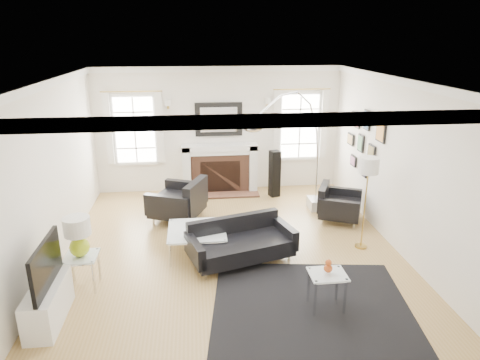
{
  "coord_description": "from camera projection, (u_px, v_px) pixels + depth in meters",
  "views": [
    {
      "loc": [
        -0.57,
        -6.49,
        3.42
      ],
      "look_at": [
        0.18,
        0.3,
        1.11
      ],
      "focal_mm": 32.0,
      "sensor_mm": 36.0,
      "label": 1
    }
  ],
  "objects": [
    {
      "name": "sofa",
      "position": [
        240.0,
        243.0,
        6.79
      ],
      "size": [
        1.81,
        1.2,
        0.54
      ],
      "color": "black",
      "rests_on": "floor"
    },
    {
      "name": "front_wall",
      "position": [
        259.0,
        264.0,
        3.99
      ],
      "size": [
        5.5,
        0.04,
        2.8
      ],
      "primitive_type": "cube",
      "color": "white",
      "rests_on": "floor"
    },
    {
      "name": "orange_vase",
      "position": [
        328.0,
        267.0,
        5.46
      ],
      "size": [
        0.11,
        0.11,
        0.18
      ],
      "color": "#B54717",
      "rests_on": "nesting_table"
    },
    {
      "name": "gourd_lamp",
      "position": [
        78.0,
        234.0,
        5.87
      ],
      "size": [
        0.36,
        0.36,
        0.58
      ],
      "color": "#B1CF19",
      "rests_on": "side_table_left"
    },
    {
      "name": "armchair_left",
      "position": [
        181.0,
        202.0,
        8.25
      ],
      "size": [
        1.21,
        1.28,
        0.68
      ],
      "color": "black",
      "rests_on": "floor"
    },
    {
      "name": "speaker_tower",
      "position": [
        275.0,
        174.0,
        9.46
      ],
      "size": [
        0.26,
        0.26,
        1.04
      ],
      "primitive_type": "cube",
      "rotation": [
        0.0,
        0.0,
        0.29
      ],
      "color": "black",
      "rests_on": "floor"
    },
    {
      "name": "armchair_right",
      "position": [
        337.0,
        205.0,
        8.26
      ],
      "size": [
        1.03,
        1.08,
        0.57
      ],
      "color": "black",
      "rests_on": "floor"
    },
    {
      "name": "gallery_wall",
      "position": [
        364.0,
        138.0,
        8.28
      ],
      "size": [
        0.04,
        1.73,
        1.29
      ],
      "color": "black",
      "rests_on": "right_wall"
    },
    {
      "name": "window_left",
      "position": [
        135.0,
        130.0,
        9.38
      ],
      "size": [
        1.24,
        0.15,
        1.62
      ],
      "color": "white",
      "rests_on": "back_wall"
    },
    {
      "name": "mantel_mirror",
      "position": [
        219.0,
        119.0,
        9.52
      ],
      "size": [
        1.05,
        0.07,
        0.75
      ],
      "color": "black",
      "rests_on": "back_wall"
    },
    {
      "name": "ceiling",
      "position": [
        230.0,
        80.0,
        6.37
      ],
      "size": [
        5.5,
        6.0,
        0.02
      ],
      "primitive_type": "cube",
      "color": "white",
      "rests_on": "back_wall"
    },
    {
      "name": "back_wall",
      "position": [
        219.0,
        130.0,
        9.64
      ],
      "size": [
        5.5,
        0.04,
        2.8
      ],
      "primitive_type": "cube",
      "color": "white",
      "rests_on": "floor"
    },
    {
      "name": "stick_floor_lamp",
      "position": [
        368.0,
        170.0,
        6.85
      ],
      "size": [
        0.32,
        0.32,
        1.59
      ],
      "color": "#B2903D",
      "rests_on": "floor"
    },
    {
      "name": "tv_unit",
      "position": [
        48.0,
        298.0,
        5.31
      ],
      "size": [
        0.35,
        1.0,
        1.09
      ],
      "color": "white",
      "rests_on": "floor"
    },
    {
      "name": "floor",
      "position": [
        231.0,
        248.0,
        7.27
      ],
      "size": [
        6.0,
        6.0,
        0.0
      ],
      "primitive_type": "plane",
      "color": "#A78046",
      "rests_on": "ground"
    },
    {
      "name": "left_wall",
      "position": [
        52.0,
        175.0,
        6.53
      ],
      "size": [
        0.04,
        6.0,
        2.8
      ],
      "primitive_type": "cube",
      "color": "white",
      "rests_on": "floor"
    },
    {
      "name": "crown_molding",
      "position": [
        230.0,
        84.0,
        6.39
      ],
      "size": [
        5.5,
        6.0,
        0.12
      ],
      "primitive_type": "cube",
      "color": "white",
      "rests_on": "back_wall"
    },
    {
      "name": "right_wall",
      "position": [
        395.0,
        164.0,
        7.11
      ],
      "size": [
        0.04,
        6.0,
        2.8
      ],
      "primitive_type": "cube",
      "color": "white",
      "rests_on": "floor"
    },
    {
      "name": "fireplace",
      "position": [
        220.0,
        169.0,
        9.72
      ],
      "size": [
        1.7,
        0.69,
        1.11
      ],
      "color": "white",
      "rests_on": "floor"
    },
    {
      "name": "window_right",
      "position": [
        300.0,
        126.0,
        9.77
      ],
      "size": [
        1.24,
        0.15,
        1.62
      ],
      "color": "white",
      "rests_on": "back_wall"
    },
    {
      "name": "arc_floor_lamp",
      "position": [
        289.0,
        153.0,
        7.79
      ],
      "size": [
        1.83,
        1.69,
        2.58
      ],
      "color": "white",
      "rests_on": "floor"
    },
    {
      "name": "nesting_table",
      "position": [
        327.0,
        281.0,
        5.53
      ],
      "size": [
        0.47,
        0.4,
        0.52
      ],
      "color": "silver",
      "rests_on": "floor"
    },
    {
      "name": "coffee_table",
      "position": [
        197.0,
        231.0,
        7.0
      ],
      "size": [
        0.93,
        0.93,
        0.42
      ],
      "color": "silver",
      "rests_on": "floor"
    },
    {
      "name": "area_rug",
      "position": [
        311.0,
        305.0,
        5.71
      ],
      "size": [
        2.85,
        2.48,
        0.01
      ],
      "primitive_type": "cube",
      "rotation": [
        0.0,
        0.0,
        -0.13
      ],
      "color": "black",
      "rests_on": "floor"
    },
    {
      "name": "side_table_left",
      "position": [
        82.0,
        262.0,
        6.01
      ],
      "size": [
        0.45,
        0.45,
        0.5
      ],
      "color": "silver",
      "rests_on": "floor"
    }
  ]
}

